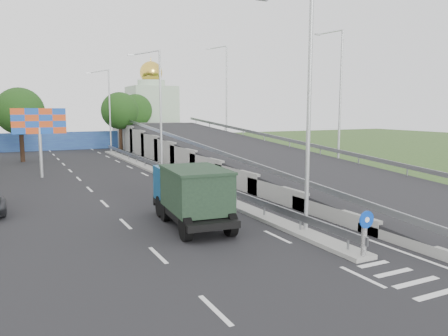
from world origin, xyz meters
TOP-DOWN VIEW (x-y plane):
  - ground at (0.00, 0.00)m, footprint 160.00×160.00m
  - road_surface at (-3.00, 20.00)m, footprint 26.00×90.00m
  - median at (0.00, 24.00)m, footprint 1.00×44.00m
  - overpass_ramp at (7.50, 24.00)m, footprint 10.00×50.00m
  - median_guardrail at (0.00, 24.00)m, footprint 0.09×44.00m
  - sign_bollard at (0.00, 2.17)m, footprint 0.64×0.23m
  - lamp_post_near at (0.11, 6.00)m, footprint 2.74×0.18m
  - lamp_post_mid at (0.11, 26.00)m, footprint 2.74×0.18m
  - lamp_post_far at (0.11, 46.00)m, footprint 2.74×0.18m
  - blue_wall at (-4.00, 52.00)m, footprint 30.00×0.50m
  - church at (10.00, 60.00)m, footprint 7.00×7.00m
  - billboard at (-9.00, 28.00)m, footprint 4.00×0.24m
  - tree_left_mid at (-10.00, 40.00)m, footprint 4.80×4.80m
  - tree_median_far at (2.00, 48.00)m, footprint 4.80×4.80m
  - tree_ramp_far at (6.00, 55.00)m, footprint 4.80×4.80m
  - dump_truck at (-3.69, 9.64)m, footprint 2.88×6.53m

SIDE VIEW (x-z plane):
  - ground at x=0.00m, z-range 0.00..0.00m
  - road_surface at x=-3.00m, z-range -0.02..0.02m
  - median at x=0.00m, z-range 0.00..0.20m
  - median_guardrail at x=0.00m, z-range 0.39..1.10m
  - sign_bollard at x=0.00m, z-range 0.20..1.87m
  - blue_wall at x=-4.00m, z-range 0.00..2.40m
  - dump_truck at x=-3.69m, z-range 0.15..2.95m
  - overpass_ramp at x=7.50m, z-range 0.00..3.50m
  - billboard at x=-9.00m, z-range 1.44..6.94m
  - tree_left_mid at x=-10.00m, z-range 1.38..8.98m
  - tree_median_far at x=2.00m, z-range 1.38..8.98m
  - tree_ramp_far at x=6.00m, z-range 1.38..8.98m
  - church at x=10.00m, z-range -1.59..12.21m
  - lamp_post_near at x=0.11m, z-range 0.77..10.85m
  - lamp_post_mid at x=0.11m, z-range 0.77..10.85m
  - lamp_post_far at x=0.11m, z-range 0.77..10.85m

